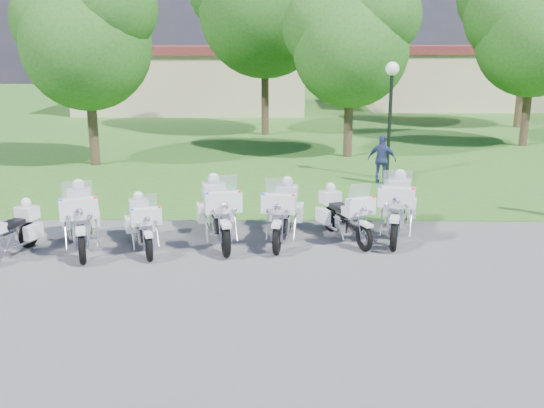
{
  "coord_description": "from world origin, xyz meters",
  "views": [
    {
      "loc": [
        -0.46,
        -12.11,
        4.61
      ],
      "look_at": [
        -0.64,
        1.2,
        0.95
      ],
      "focal_mm": 40.0,
      "sensor_mm": 36.0,
      "label": 1
    }
  ],
  "objects_px": {
    "motorcycle_5": "(344,214)",
    "motorcycle_2": "(143,223)",
    "motorcycle_1": "(80,217)",
    "motorcycle_4": "(283,211)",
    "motorcycle_0": "(6,230)",
    "motorcycle_6": "(397,206)",
    "bystander_c": "(382,160)",
    "motorcycle_3": "(219,211)",
    "lamp_post": "(391,91)"
  },
  "relations": [
    {
      "from": "motorcycle_1",
      "to": "lamp_post",
      "type": "xyz_separation_m",
      "value": [
        8.11,
        7.1,
        2.22
      ]
    },
    {
      "from": "motorcycle_2",
      "to": "bystander_c",
      "type": "distance_m",
      "value": 9.03
    },
    {
      "from": "motorcycle_2",
      "to": "motorcycle_4",
      "type": "xyz_separation_m",
      "value": [
        3.15,
        0.63,
        0.1
      ]
    },
    {
      "from": "motorcycle_0",
      "to": "bystander_c",
      "type": "relative_size",
      "value": 1.27
    },
    {
      "from": "motorcycle_2",
      "to": "bystander_c",
      "type": "xyz_separation_m",
      "value": [
        6.39,
        6.38,
        0.2
      ]
    },
    {
      "from": "motorcycle_5",
      "to": "motorcycle_2",
      "type": "bearing_deg",
      "value": -15.01
    },
    {
      "from": "motorcycle_6",
      "to": "motorcycle_5",
      "type": "bearing_deg",
      "value": 23.71
    },
    {
      "from": "motorcycle_1",
      "to": "motorcycle_2",
      "type": "bearing_deg",
      "value": 161.6
    },
    {
      "from": "motorcycle_6",
      "to": "bystander_c",
      "type": "distance_m",
      "value": 5.45
    },
    {
      "from": "motorcycle_2",
      "to": "motorcycle_4",
      "type": "bearing_deg",
      "value": 171.89
    },
    {
      "from": "motorcycle_0",
      "to": "motorcycle_3",
      "type": "xyz_separation_m",
      "value": [
        4.49,
        1.09,
        0.15
      ]
    },
    {
      "from": "motorcycle_2",
      "to": "motorcycle_4",
      "type": "relative_size",
      "value": 0.83
    },
    {
      "from": "motorcycle_2",
      "to": "motorcycle_3",
      "type": "height_order",
      "value": "motorcycle_3"
    },
    {
      "from": "motorcycle_4",
      "to": "motorcycle_2",
      "type": "bearing_deg",
      "value": 18.92
    },
    {
      "from": "motorcycle_2",
      "to": "lamp_post",
      "type": "height_order",
      "value": "lamp_post"
    },
    {
      "from": "motorcycle_6",
      "to": "motorcycle_2",
      "type": "bearing_deg",
      "value": 22.57
    },
    {
      "from": "motorcycle_0",
      "to": "motorcycle_3",
      "type": "relative_size",
      "value": 0.78
    },
    {
      "from": "motorcycle_0",
      "to": "motorcycle_4",
      "type": "relative_size",
      "value": 0.82
    },
    {
      "from": "lamp_post",
      "to": "motorcycle_5",
      "type": "bearing_deg",
      "value": -108.3
    },
    {
      "from": "motorcycle_0",
      "to": "motorcycle_5",
      "type": "relative_size",
      "value": 0.97
    },
    {
      "from": "motorcycle_1",
      "to": "motorcycle_2",
      "type": "relative_size",
      "value": 1.22
    },
    {
      "from": "motorcycle_2",
      "to": "motorcycle_5",
      "type": "height_order",
      "value": "motorcycle_5"
    },
    {
      "from": "motorcycle_2",
      "to": "lamp_post",
      "type": "distance_m",
      "value": 10.05
    },
    {
      "from": "motorcycle_2",
      "to": "motorcycle_3",
      "type": "relative_size",
      "value": 0.79
    },
    {
      "from": "motorcycle_0",
      "to": "motorcycle_6",
      "type": "distance_m",
      "value": 8.84
    },
    {
      "from": "motorcycle_1",
      "to": "bystander_c",
      "type": "height_order",
      "value": "motorcycle_1"
    },
    {
      "from": "motorcycle_6",
      "to": "bystander_c",
      "type": "height_order",
      "value": "motorcycle_6"
    },
    {
      "from": "motorcycle_4",
      "to": "motorcycle_5",
      "type": "relative_size",
      "value": 1.19
    },
    {
      "from": "bystander_c",
      "to": "motorcycle_6",
      "type": "bearing_deg",
      "value": 106.39
    },
    {
      "from": "motorcycle_6",
      "to": "lamp_post",
      "type": "xyz_separation_m",
      "value": [
        0.83,
        6.16,
        2.2
      ]
    },
    {
      "from": "motorcycle_0",
      "to": "bystander_c",
      "type": "bearing_deg",
      "value": -123.18
    },
    {
      "from": "motorcycle_1",
      "to": "bystander_c",
      "type": "bearing_deg",
      "value": -158.67
    },
    {
      "from": "motorcycle_0",
      "to": "motorcycle_4",
      "type": "xyz_separation_m",
      "value": [
        5.98,
        1.2,
        0.1
      ]
    },
    {
      "from": "motorcycle_3",
      "to": "motorcycle_0",
      "type": "bearing_deg",
      "value": 0.43
    },
    {
      "from": "motorcycle_4",
      "to": "motorcycle_6",
      "type": "height_order",
      "value": "motorcycle_6"
    },
    {
      "from": "motorcycle_2",
      "to": "motorcycle_6",
      "type": "bearing_deg",
      "value": 169.84
    },
    {
      "from": "motorcycle_3",
      "to": "motorcycle_6",
      "type": "height_order",
      "value": "motorcycle_6"
    },
    {
      "from": "motorcycle_1",
      "to": "lamp_post",
      "type": "relative_size",
      "value": 0.65
    },
    {
      "from": "motorcycle_1",
      "to": "motorcycle_5",
      "type": "bearing_deg",
      "value": 168.81
    },
    {
      "from": "bystander_c",
      "to": "motorcycle_0",
      "type": "bearing_deg",
      "value": 58.83
    },
    {
      "from": "motorcycle_4",
      "to": "lamp_post",
      "type": "distance_m",
      "value": 7.73
    },
    {
      "from": "motorcycle_4",
      "to": "lamp_post",
      "type": "relative_size",
      "value": 0.64
    },
    {
      "from": "motorcycle_1",
      "to": "motorcycle_6",
      "type": "xyz_separation_m",
      "value": [
        7.28,
        0.94,
        0.02
      ]
    },
    {
      "from": "motorcycle_0",
      "to": "lamp_post",
      "type": "bearing_deg",
      "value": -121.33
    },
    {
      "from": "motorcycle_0",
      "to": "motorcycle_3",
      "type": "bearing_deg",
      "value": -146.56
    },
    {
      "from": "motorcycle_3",
      "to": "motorcycle_4",
      "type": "distance_m",
      "value": 1.5
    },
    {
      "from": "bystander_c",
      "to": "motorcycle_5",
      "type": "bearing_deg",
      "value": 94.17
    },
    {
      "from": "motorcycle_4",
      "to": "motorcycle_6",
      "type": "xyz_separation_m",
      "value": [
        2.72,
        0.33,
        0.05
      ]
    },
    {
      "from": "motorcycle_0",
      "to": "motorcycle_2",
      "type": "relative_size",
      "value": 0.99
    },
    {
      "from": "motorcycle_5",
      "to": "motorcycle_6",
      "type": "distance_m",
      "value": 1.31
    }
  ]
}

